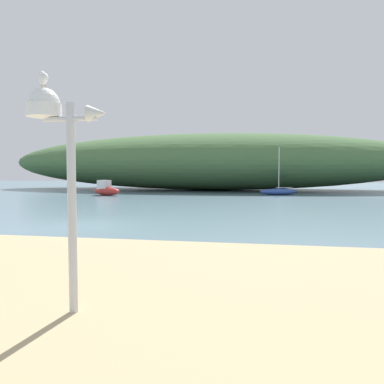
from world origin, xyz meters
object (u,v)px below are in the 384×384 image
(mast_structure, at_px, (55,131))
(motorboat_near_shore, at_px, (106,190))
(seagull_on_radar, at_px, (43,78))
(sailboat_mid_channel, at_px, (279,191))

(mast_structure, relative_size, motorboat_near_shore, 0.97)
(mast_structure, bearing_deg, seagull_on_radar, 175.46)
(mast_structure, height_order, seagull_on_radar, seagull_on_radar)
(motorboat_near_shore, xyz_separation_m, sailboat_mid_channel, (14.99, 3.50, -0.20))
(mast_structure, xyz_separation_m, motorboat_near_shore, (-10.75, 26.23, -2.20))
(seagull_on_radar, relative_size, motorboat_near_shore, 0.10)
(mast_structure, distance_m, seagull_on_radar, 0.75)
(mast_structure, bearing_deg, sailboat_mid_channel, 81.89)
(seagull_on_radar, distance_m, motorboat_near_shore, 28.42)
(seagull_on_radar, height_order, sailboat_mid_channel, sailboat_mid_channel)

